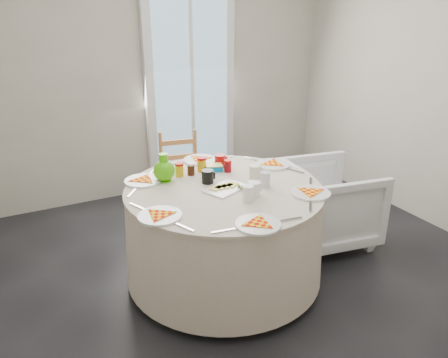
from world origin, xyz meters
name	(u,v)px	position (x,y,z in m)	size (l,w,h in m)	color
floor	(248,282)	(0.00, 0.00, 0.00)	(4.00, 4.00, 0.00)	black
wall_back	(152,70)	(0.00, 2.00, 1.30)	(4.00, 0.02, 2.60)	#BCB5A3
glass_door	(191,92)	(0.40, 1.95, 1.05)	(1.00, 0.08, 2.10)	silver
table	(224,233)	(-0.13, 0.14, 0.38)	(1.42, 1.42, 0.72)	beige
wooden_chair	(182,174)	(-0.05, 1.15, 0.47)	(0.38, 0.36, 0.85)	#A17D41
armchair	(326,199)	(0.89, 0.25, 0.39)	(0.74, 0.70, 0.77)	silver
place_settings	(224,183)	(-0.13, 0.14, 0.77)	(1.45, 1.45, 0.03)	silver
jar_cluster	(203,163)	(-0.15, 0.45, 0.82)	(0.41, 0.21, 0.12)	#A77B1B
butter_tub	(214,165)	(-0.05, 0.47, 0.79)	(0.13, 0.09, 0.05)	#017BB4
green_pitcher	(164,163)	(-0.46, 0.45, 0.87)	(0.16, 0.16, 0.20)	#42B508
cheese_platter	(226,185)	(-0.14, 0.11, 0.77)	(0.29, 0.19, 0.04)	white
mugs_glasses	(238,174)	(-0.02, 0.15, 0.81)	(0.64, 0.64, 0.12)	#AAA4A5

